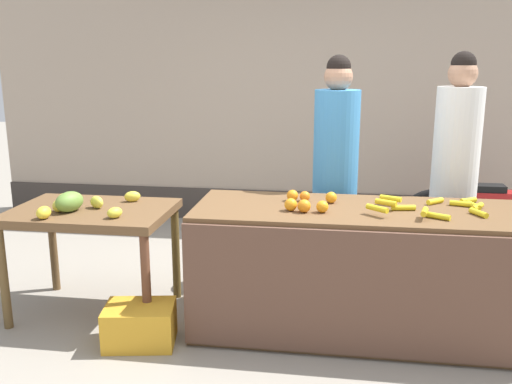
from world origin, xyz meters
name	(u,v)px	position (x,y,z in m)	size (l,w,h in m)	color
ground_plane	(294,324)	(0.00, 0.00, 0.00)	(24.00, 24.00, 0.00)	gray
market_wall_back	(316,87)	(0.00, 2.62, 1.51)	(7.31, 0.23, 3.09)	tan
fruit_stall_counter	(364,271)	(0.45, -0.01, 0.43)	(2.24, 0.81, 0.85)	brown
side_table_wooden	(92,222)	(-1.44, 0.00, 0.68)	(1.10, 0.76, 0.78)	brown
banana_bunch_pile	(434,206)	(0.88, 0.02, 0.88)	(0.77, 0.57, 0.07)	yellow
orange_pile	(307,201)	(0.07, -0.02, 0.89)	(0.34, 0.36, 0.08)	orange
mango_papaya_pile	(76,203)	(-1.51, -0.08, 0.83)	(0.61, 0.64, 0.14)	yellow
vendor_woman_blue_shirt	(335,177)	(0.24, 0.64, 0.92)	(0.34, 0.34, 1.83)	#33333D
vendor_woman_white_shirt	(454,177)	(1.13, 0.72, 0.94)	(0.34, 0.34, 1.86)	#33333D
parked_motorcycle	(488,217)	(1.63, 1.56, 0.40)	(1.60, 0.18, 0.88)	black
produce_crate	(140,325)	(-0.97, -0.41, 0.13)	(0.44, 0.32, 0.26)	gold
produce_sack	(222,254)	(-0.64, 0.62, 0.27)	(0.36, 0.30, 0.54)	tan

